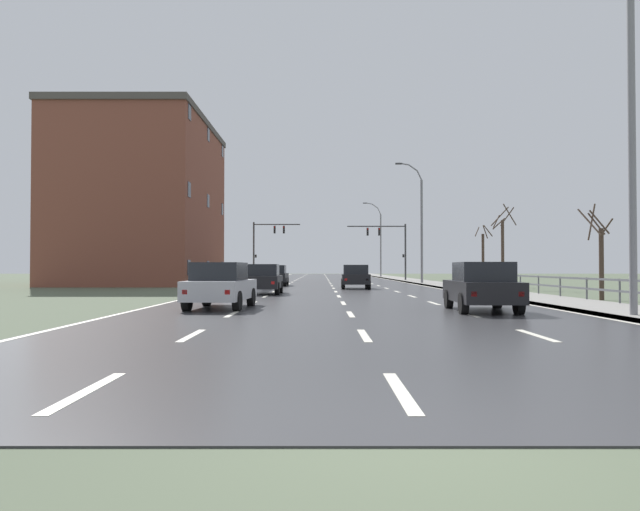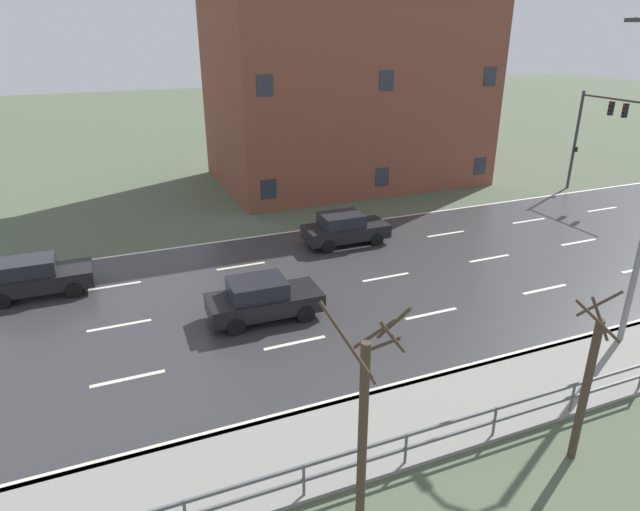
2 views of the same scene
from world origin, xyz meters
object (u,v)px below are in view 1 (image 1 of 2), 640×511
object	(u,v)px
car_near_left	(220,285)
brick_building	(143,203)
street_lamp_midground	(419,224)
traffic_signal_left	(264,240)
traffic_signal_right	(389,241)
street_lamp_distant	(379,241)
car_mid_centre	(354,277)
car_far_right	(262,279)
car_near_right	(274,275)
street_lamp_foreground	(626,122)
car_distant	(481,286)

from	to	relation	value
car_near_left	brick_building	world-z (taller)	brick_building
street_lamp_midground	traffic_signal_left	world-z (taller)	street_lamp_midground
traffic_signal_right	street_lamp_midground	bearing A→B (deg)	-84.42
street_lamp_distant	traffic_signal_left	bearing A→B (deg)	-125.02
car_near_left	brick_building	size ratio (longest dim) A/B	0.24
street_lamp_distant	car_mid_centre	size ratio (longest dim) A/B	2.54
car_far_right	traffic_signal_left	bearing A→B (deg)	95.34
car_near_right	car_far_right	xyz separation A→B (m)	(0.42, -13.61, 0.00)
street_lamp_distant	street_lamp_foreground	bearing A→B (deg)	-89.97
traffic_signal_right	traffic_signal_left	world-z (taller)	traffic_signal_left
traffic_signal_right	traffic_signal_left	xyz separation A→B (m)	(-13.04, 1.55, 0.13)
traffic_signal_right	car_far_right	xyz separation A→B (m)	(-10.19, -29.91, -3.31)
street_lamp_midground	car_near_right	xyz separation A→B (m)	(-11.73, -4.81, -4.20)
car_far_right	car_mid_centre	size ratio (longest dim) A/B	0.99
traffic_signal_right	car_mid_centre	world-z (taller)	traffic_signal_right
car_near_left	car_mid_centre	world-z (taller)	same
street_lamp_distant	car_mid_centre	world-z (taller)	street_lamp_distant
street_lamp_foreground	traffic_signal_left	bearing A→B (deg)	107.03
traffic_signal_right	car_near_right	world-z (taller)	traffic_signal_right
brick_building	car_distant	bearing A→B (deg)	-57.24
car_far_right	car_distant	xyz separation A→B (m)	(8.07, -12.15, 0.00)
street_lamp_foreground	car_near_left	world-z (taller)	street_lamp_foreground
car_distant	car_near_right	bearing A→B (deg)	110.81
car_distant	car_mid_centre	bearing A→B (deg)	100.60
car_far_right	brick_building	xyz separation A→B (m)	(-11.92, 18.91, 6.07)
street_lamp_distant	car_far_right	distance (m)	53.04
street_lamp_distant	car_near_left	xyz separation A→B (m)	(-11.69, -62.48, -4.33)
street_lamp_foreground	street_lamp_distant	size ratio (longest dim) A/B	1.04
street_lamp_midground	car_distant	distance (m)	31.03
traffic_signal_left	car_distant	bearing A→B (deg)	-75.95
street_lamp_foreground	traffic_signal_left	distance (m)	48.40
street_lamp_midground	car_far_right	distance (m)	22.02
traffic_signal_left	car_mid_centre	xyz separation A→B (m)	(8.12, -23.74, -3.44)
street_lamp_midground	car_near_right	distance (m)	13.36
street_lamp_foreground	street_lamp_midground	xyz separation A→B (m)	(-0.01, 33.22, -0.37)
car_near_right	car_mid_centre	distance (m)	8.18
traffic_signal_left	car_near_right	bearing A→B (deg)	-82.24
traffic_signal_right	car_near_right	distance (m)	19.73
car_far_right	street_lamp_foreground	bearing A→B (deg)	-52.43
traffic_signal_right	car_near_left	xyz separation A→B (m)	(-10.60, -40.75, -3.31)
street_lamp_foreground	traffic_signal_right	size ratio (longest dim) A/B	1.80
street_lamp_midground	street_lamp_distant	bearing A→B (deg)	90.05
car_near_left	car_mid_centre	size ratio (longest dim) A/B	1.01
street_lamp_distant	brick_building	size ratio (longest dim) A/B	0.61
street_lamp_foreground	street_lamp_distant	bearing A→B (deg)	90.03
street_lamp_midground	brick_building	world-z (taller)	brick_building
street_lamp_midground	traffic_signal_left	size ratio (longest dim) A/B	1.64
traffic_signal_right	brick_building	world-z (taller)	brick_building
street_lamp_distant	car_near_left	bearing A→B (deg)	-100.60
traffic_signal_right	car_far_right	world-z (taller)	traffic_signal_right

